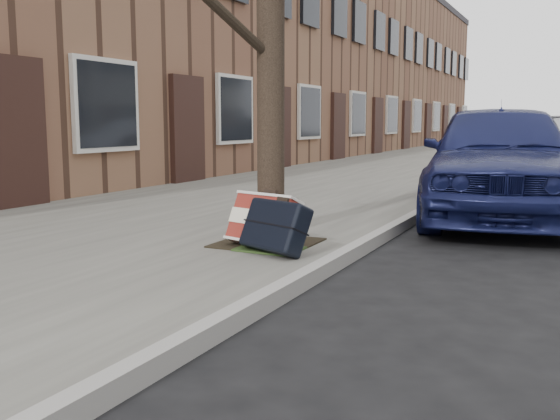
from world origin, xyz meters
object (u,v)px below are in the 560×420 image
at_px(suitcase_navy, 275,226).
at_px(car_near_front, 498,160).
at_px(car_near_mid, 548,147).
at_px(suitcase_red, 263,221).

height_order(suitcase_navy, car_near_front, car_near_front).
bearing_deg(car_near_mid, suitcase_red, -93.78).
xyz_separation_m(suitcase_red, car_near_front, (1.55, 3.55, 0.40)).
bearing_deg(suitcase_navy, suitcase_red, 162.88).
height_order(suitcase_red, car_near_front, car_near_front).
relative_size(suitcase_red, car_near_mid, 0.16).
xyz_separation_m(car_near_front, car_near_mid, (0.23, 7.18, -0.10)).
relative_size(suitcase_navy, car_near_front, 0.14).
bearing_deg(car_near_mid, car_near_front, -86.17).
distance_m(suitcase_red, car_near_front, 3.89).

